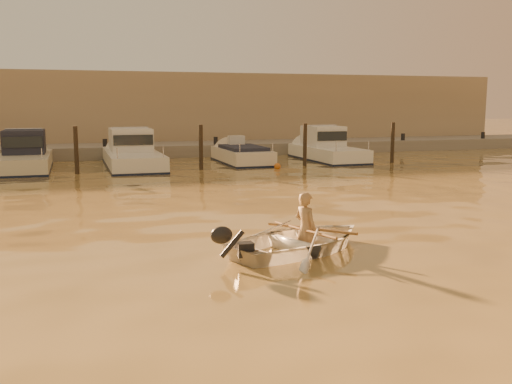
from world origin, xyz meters
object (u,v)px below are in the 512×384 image
object	(u,v)px
dinghy	(302,240)
moored_boat_3	(242,158)
person	(306,229)
moored_boat_4	(327,148)
moored_boat_1	(24,156)
waterfront_building	(161,111)
moored_boat_2	(132,153)

from	to	relation	value
dinghy	moored_boat_3	distance (m)	17.16
person	moored_boat_4	xyz separation A→B (m)	(8.25, 16.72, 0.19)
moored_boat_1	moored_boat_4	world-z (taller)	same
dinghy	moored_boat_1	size ratio (longest dim) A/B	0.51
person	moored_boat_4	size ratio (longest dim) A/B	0.22
dinghy	moored_boat_1	xyz separation A→B (m)	(-6.34, 16.76, 0.40)
dinghy	waterfront_building	world-z (taller)	waterfront_building
moored_boat_2	moored_boat_4	size ratio (longest dim) A/B	1.18
person	moored_boat_4	world-z (taller)	moored_boat_4
moored_boat_2	waterfront_building	size ratio (longest dim) A/B	0.17
moored_boat_2	moored_boat_3	size ratio (longest dim) A/B	1.37
person	moored_boat_1	xyz separation A→B (m)	(-6.43, 16.72, 0.19)
person	moored_boat_1	size ratio (longest dim) A/B	0.23
person	moored_boat_2	bearing A→B (deg)	-16.65
moored_boat_4	waterfront_building	distance (m)	13.15
dinghy	person	bearing A→B (deg)	-90.00
moored_boat_2	moored_boat_4	world-z (taller)	same
person	waterfront_building	world-z (taller)	waterfront_building
person	moored_boat_2	distance (m)	16.81
dinghy	moored_boat_2	bearing A→B (deg)	-16.98
moored_boat_3	moored_boat_4	xyz separation A→B (m)	(4.65, 0.00, 0.40)
waterfront_building	moored_boat_2	bearing A→B (deg)	-105.21
moored_boat_1	dinghy	bearing A→B (deg)	-69.27
moored_boat_2	waterfront_building	xyz separation A→B (m)	(2.99, 11.00, 1.77)
person	moored_boat_3	size ratio (longest dim) A/B	0.26
dinghy	person	world-z (taller)	person
dinghy	moored_boat_1	world-z (taller)	moored_boat_1
dinghy	waterfront_building	distance (m)	27.88
moored_boat_1	moored_boat_2	bearing A→B (deg)	0.00
person	moored_boat_3	distance (m)	17.10
moored_boat_1	waterfront_building	world-z (taller)	waterfront_building
dinghy	moored_boat_4	world-z (taller)	moored_boat_4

